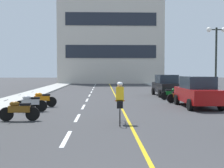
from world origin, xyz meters
name	(u,v)px	position (x,y,z in m)	size (l,w,h in m)	color
ground_plane	(113,96)	(0.00, 21.00, 0.00)	(140.00, 140.00, 0.00)	#38383A
curb_left	(35,93)	(-7.20, 24.00, 0.06)	(2.40, 72.00, 0.12)	#A8A8A3
curb_right	(187,93)	(7.20, 24.00, 0.06)	(2.40, 72.00, 0.12)	#A8A8A3
lane_dash_1	(66,138)	(-2.00, 6.00, 0.00)	(0.14, 2.20, 0.01)	silver
lane_dash_2	(77,118)	(-2.00, 10.00, 0.00)	(0.14, 2.20, 0.01)	silver
lane_dash_3	(83,107)	(-2.00, 14.00, 0.00)	(0.14, 2.20, 0.01)	silver
lane_dash_4	(87,100)	(-2.00, 18.00, 0.00)	(0.14, 2.20, 0.01)	silver
lane_dash_5	(90,95)	(-2.00, 22.00, 0.00)	(0.14, 2.20, 0.01)	silver
lane_dash_6	(91,92)	(-2.00, 26.00, 0.00)	(0.14, 2.20, 0.01)	silver
lane_dash_7	(93,90)	(-2.00, 30.00, 0.00)	(0.14, 2.20, 0.01)	silver
lane_dash_8	(94,88)	(-2.00, 34.00, 0.00)	(0.14, 2.20, 0.01)	silver
lane_dash_9	(95,86)	(-2.00, 38.00, 0.00)	(0.14, 2.20, 0.01)	silver
lane_dash_10	(95,85)	(-2.00, 42.00, 0.00)	(0.14, 2.20, 0.01)	silver
lane_dash_11	(96,84)	(-2.00, 46.00, 0.00)	(0.14, 2.20, 0.01)	silver
centre_line_yellow	(114,94)	(0.25, 24.00, 0.00)	(0.12, 66.00, 0.01)	gold
office_building	(110,33)	(0.55, 48.63, 9.00)	(18.05, 7.37, 18.01)	beige
street_lamp_mid	(216,47)	(7.39, 17.56, 3.91)	(1.46, 0.36, 5.19)	black
parked_car_near	(197,92)	(4.71, 13.58, 0.92)	(1.93, 4.20, 1.82)	black
parked_car_mid	(166,85)	(4.62, 21.34, 0.92)	(1.98, 4.23, 1.82)	black
motorcycle_3	(19,110)	(-4.41, 9.24, 0.47)	(1.70, 0.60, 0.92)	black
motorcycle_4	(30,103)	(-4.63, 12.04, 0.47)	(1.70, 0.60, 0.92)	black
motorcycle_5	(42,99)	(-4.46, 14.04, 0.47)	(1.70, 0.60, 0.92)	black
motorcycle_6	(179,96)	(4.30, 16.01, 0.47)	(1.70, 0.60, 0.92)	black
motorcycle_7	(172,93)	(4.30, 18.06, 0.47)	(1.70, 0.60, 0.92)	black
cyclist_rider	(120,102)	(-0.15, 8.54, 0.89)	(0.42, 1.77, 1.71)	black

